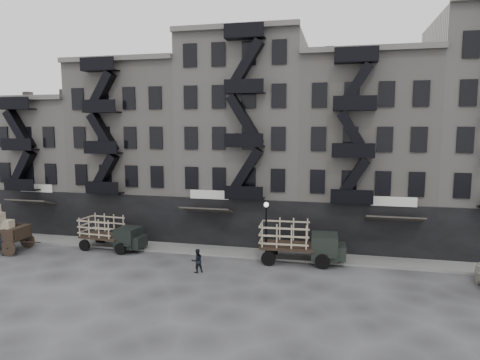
% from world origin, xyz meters
% --- Properties ---
extents(ground, '(140.00, 140.00, 0.00)m').
position_xyz_m(ground, '(0.00, 0.00, 0.00)').
color(ground, '#38383A').
rests_on(ground, ground).
extents(sidewalk, '(55.00, 2.50, 0.15)m').
position_xyz_m(sidewalk, '(0.00, 3.75, 0.07)').
color(sidewalk, slate).
rests_on(sidewalk, ground).
extents(building_west, '(10.00, 11.35, 13.20)m').
position_xyz_m(building_west, '(-20.00, 9.83, 6.00)').
color(building_west, gray).
rests_on(building_west, ground).
extents(building_midwest, '(10.00, 11.35, 16.20)m').
position_xyz_m(building_midwest, '(-10.00, 9.83, 7.50)').
color(building_midwest, gray).
rests_on(building_midwest, ground).
extents(building_center, '(10.00, 11.35, 18.20)m').
position_xyz_m(building_center, '(-0.00, 9.82, 8.50)').
color(building_center, gray).
rests_on(building_center, ground).
extents(building_mideast, '(10.00, 11.35, 16.20)m').
position_xyz_m(building_mideast, '(10.00, 9.83, 7.50)').
color(building_mideast, gray).
rests_on(building_mideast, ground).
extents(lamp_post, '(0.36, 0.36, 4.28)m').
position_xyz_m(lamp_post, '(3.00, 2.60, 2.78)').
color(lamp_post, black).
rests_on(lamp_post, ground).
extents(stake_truck_west, '(5.39, 2.58, 2.63)m').
position_xyz_m(stake_truck_west, '(-9.37, 2.40, 1.50)').
color(stake_truck_west, black).
rests_on(stake_truck_west, ground).
extents(stake_truck_east, '(6.08, 2.72, 3.00)m').
position_xyz_m(stake_truck_east, '(5.44, 2.51, 1.71)').
color(stake_truck_east, black).
rests_on(stake_truck_east, ground).
extents(pedestrian_west, '(0.79, 0.68, 1.82)m').
position_xyz_m(pedestrian_west, '(-16.68, -1.07, 0.91)').
color(pedestrian_west, black).
rests_on(pedestrian_west, ground).
extents(pedestrian_mid, '(1.00, 0.97, 1.62)m').
position_xyz_m(pedestrian_mid, '(-1.02, -1.18, 0.81)').
color(pedestrian_mid, black).
rests_on(pedestrian_mid, ground).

